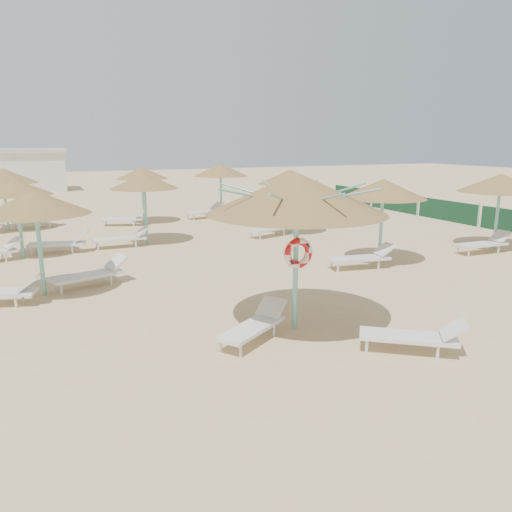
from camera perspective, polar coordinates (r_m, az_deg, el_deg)
name	(u,v)px	position (r m, az deg, el deg)	size (l,w,h in m)	color
ground	(295,335)	(10.32, 4.53, -8.99)	(120.00, 120.00, 0.00)	#CFB37E
main_palapa	(297,194)	(10.01, 4.70, 7.10)	(3.63, 3.63, 3.26)	#6BBAAF
lounger_main_a	(255,325)	(9.95, -0.13, -7.86)	(1.82, 1.46, 0.66)	silver
lounger_main_b	(415,336)	(9.84, 17.75, -8.68)	(1.86, 1.60, 0.69)	silver
palapa_field	(206,182)	(19.63, -5.75, 8.43)	(19.93, 14.67, 2.72)	#6BBAAF
service_hut	(9,170)	(43.43, -26.42, 8.77)	(8.40, 4.40, 3.25)	silver
windbreak_fence	(448,211)	(26.37, 21.08, 4.84)	(0.08, 19.84, 1.10)	#1A4E2C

